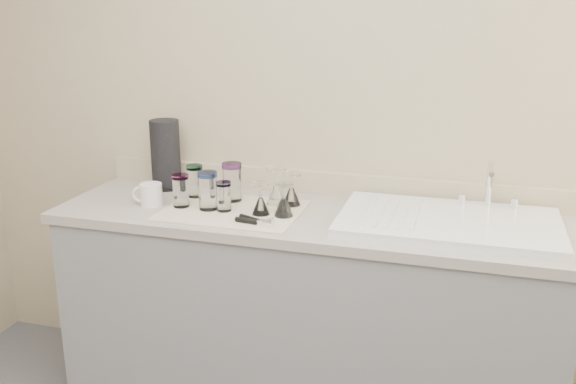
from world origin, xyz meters
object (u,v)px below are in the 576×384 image
(sink_unit, at_px, (449,222))
(tumbler_purple, at_px, (232,182))
(tumbler_magenta, at_px, (181,190))
(goblet_back_left, at_px, (277,192))
(can_opener, at_px, (255,221))
(goblet_front_right, at_px, (284,205))
(tumbler_blue, at_px, (208,190))
(paper_towel_roll, at_px, (166,155))
(white_mug, at_px, (150,194))
(goblet_front_left, at_px, (261,204))
(goblet_back_right, at_px, (292,194))
(tumbler_teal, at_px, (195,181))
(goblet_extra, at_px, (284,204))
(tumbler_lavender, at_px, (224,196))

(sink_unit, xyz_separation_m, tumbler_purple, (-0.90, 0.05, 0.07))
(tumbler_magenta, bearing_deg, goblet_back_left, 21.84)
(tumbler_magenta, bearing_deg, can_opener, -17.54)
(tumbler_magenta, bearing_deg, goblet_front_right, 0.60)
(tumbler_blue, distance_m, paper_towel_roll, 0.42)
(tumbler_purple, xyz_separation_m, white_mug, (-0.31, -0.13, -0.04))
(goblet_front_left, height_order, white_mug, goblet_front_left)
(tumbler_purple, distance_m, white_mug, 0.34)
(tumbler_purple, relative_size, white_mug, 1.21)
(goblet_front_left, bearing_deg, goblet_back_left, 82.40)
(goblet_back_left, height_order, goblet_back_right, goblet_back_left)
(tumbler_teal, height_order, white_mug, tumbler_teal)
(tumbler_teal, relative_size, goblet_back_left, 0.91)
(tumbler_purple, height_order, goblet_extra, tumbler_purple)
(goblet_back_left, xyz_separation_m, white_mug, (-0.51, -0.14, -0.01))
(tumbler_magenta, xyz_separation_m, goblet_back_left, (0.37, 0.15, -0.02))
(goblet_extra, bearing_deg, can_opener, -118.85)
(tumbler_teal, height_order, goblet_front_right, tumbler_teal)
(tumbler_purple, height_order, tumbler_lavender, tumbler_purple)
(tumbler_teal, relative_size, tumbler_blue, 0.89)
(goblet_back_right, xyz_separation_m, goblet_extra, (0.01, -0.13, -0.00))
(goblet_back_left, height_order, goblet_front_right, goblet_back_left)
(tumbler_magenta, distance_m, goblet_back_left, 0.39)
(tumbler_magenta, xyz_separation_m, white_mug, (-0.14, 0.00, -0.03))
(goblet_extra, bearing_deg, goblet_back_left, 118.04)
(sink_unit, distance_m, tumbler_teal, 1.08)
(sink_unit, xyz_separation_m, goblet_front_right, (-0.63, -0.08, 0.03))
(tumbler_lavender, bearing_deg, goblet_front_right, 1.59)
(tumbler_magenta, height_order, paper_towel_roll, paper_towel_roll)
(tumbler_magenta, xyz_separation_m, goblet_front_right, (0.44, 0.00, -0.02))
(goblet_back_right, height_order, goblet_front_left, goblet_back_right)
(white_mug, bearing_deg, goblet_back_left, 15.79)
(tumbler_teal, relative_size, goblet_front_right, 1.03)
(tumbler_lavender, distance_m, goblet_front_left, 0.16)
(tumbler_blue, relative_size, can_opener, 0.96)
(tumbler_purple, xyz_separation_m, paper_towel_roll, (-0.37, 0.13, 0.06))
(goblet_front_right, bearing_deg, white_mug, -179.85)
(tumbler_blue, xyz_separation_m, paper_towel_roll, (-0.32, 0.27, 0.06))
(goblet_back_right, distance_m, goblet_front_left, 0.17)
(tumbler_teal, bearing_deg, tumbler_lavender, -37.56)
(white_mug, bearing_deg, tumbler_lavender, -0.93)
(tumbler_purple, xyz_separation_m, tumbler_blue, (-0.05, -0.14, -0.00))
(sink_unit, relative_size, tumbler_teal, 5.86)
(tumbler_lavender, relative_size, goblet_back_right, 0.89)
(goblet_back_left, bearing_deg, goblet_extra, -61.96)
(goblet_back_right, xyz_separation_m, goblet_front_left, (-0.08, -0.15, -0.00))
(tumbler_purple, relative_size, goblet_front_left, 1.29)
(goblet_back_left, bearing_deg, sink_unit, -5.24)
(tumbler_teal, distance_m, paper_towel_roll, 0.24)
(tumbler_magenta, bearing_deg, paper_towel_roll, 126.71)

